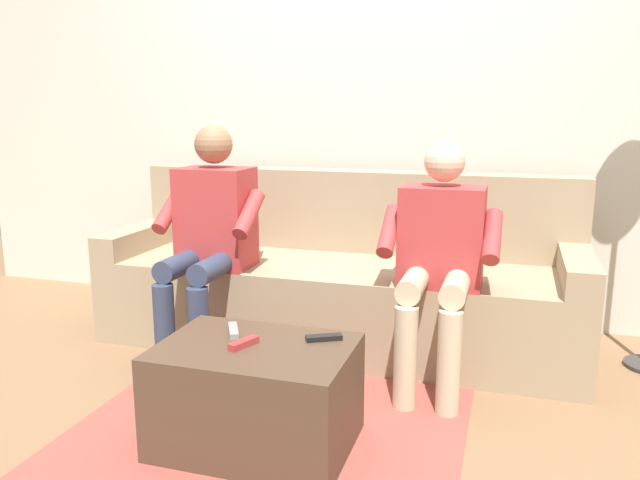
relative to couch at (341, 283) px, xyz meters
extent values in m
plane|color=#846042|center=(0.00, 0.75, -0.31)|extent=(8.00, 8.00, 0.00)
cube|color=beige|center=(0.00, -0.54, 0.93)|extent=(5.59, 0.06, 2.49)
cube|color=#9E896B|center=(0.00, 0.15, -0.09)|extent=(2.22, 0.63, 0.45)
cube|color=#9E896B|center=(0.00, -0.26, 0.14)|extent=(2.52, 0.18, 0.91)
cube|color=#9E896B|center=(-1.19, 0.15, -0.02)|extent=(0.15, 0.63, 0.58)
cube|color=#9E896B|center=(1.19, 0.15, -0.02)|extent=(0.15, 0.63, 0.58)
cube|color=#4C3828|center=(0.00, 1.19, -0.11)|extent=(0.71, 0.51, 0.40)
cube|color=#B23838|center=(-0.57, 0.34, 0.36)|extent=(0.38, 0.24, 0.46)
sphere|color=beige|center=(-0.57, 0.34, 0.71)|extent=(0.18, 0.18, 0.18)
cylinder|color=#C6B793|center=(-0.66, 0.53, 0.19)|extent=(0.11, 0.38, 0.11)
cylinder|color=#C6B793|center=(-0.48, 0.53, 0.19)|extent=(0.11, 0.38, 0.11)
cylinder|color=#C6B793|center=(-0.66, 0.72, -0.09)|extent=(0.10, 0.10, 0.45)
cylinder|color=#C6B793|center=(-0.48, 0.72, -0.09)|extent=(0.10, 0.10, 0.45)
cylinder|color=#B23838|center=(-0.80, 0.42, 0.39)|extent=(0.08, 0.27, 0.22)
cylinder|color=#B23838|center=(-0.35, 0.42, 0.39)|extent=(0.08, 0.27, 0.22)
cube|color=#B23838|center=(0.57, 0.33, 0.39)|extent=(0.36, 0.26, 0.51)
sphere|color=#936B4C|center=(0.57, 0.33, 0.76)|extent=(0.19, 0.19, 0.19)
cylinder|color=#333D56|center=(0.48, 0.53, 0.19)|extent=(0.11, 0.39, 0.11)
cylinder|color=#333D56|center=(0.66, 0.53, 0.19)|extent=(0.11, 0.39, 0.11)
cylinder|color=#333D56|center=(0.48, 0.72, -0.09)|extent=(0.10, 0.10, 0.45)
cylinder|color=#333D56|center=(0.66, 0.72, -0.09)|extent=(0.10, 0.10, 0.45)
cylinder|color=#B23838|center=(0.35, 0.41, 0.43)|extent=(0.08, 0.27, 0.22)
cylinder|color=#B23838|center=(0.79, 0.41, 0.43)|extent=(0.08, 0.27, 0.22)
cube|color=#B73333|center=(0.04, 1.20, 0.10)|extent=(0.08, 0.13, 0.02)
cube|color=black|center=(-0.23, 1.06, 0.09)|extent=(0.14, 0.10, 0.02)
cube|color=gray|center=(0.13, 1.09, 0.10)|extent=(0.10, 0.15, 0.02)
cube|color=#9E473D|center=(0.00, 1.04, -0.31)|extent=(1.52, 1.70, 0.01)
camera|label=1|loc=(-0.87, 3.19, 0.94)|focal=35.15mm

